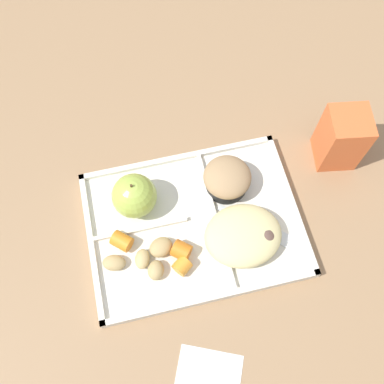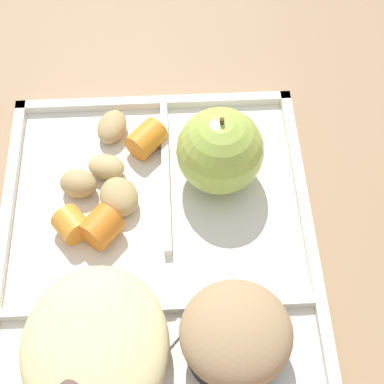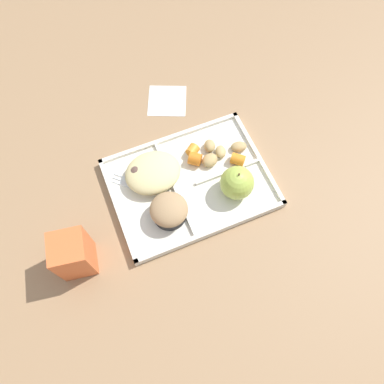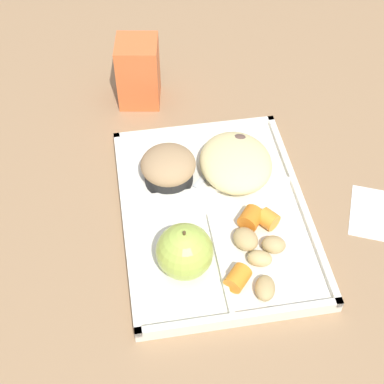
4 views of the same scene
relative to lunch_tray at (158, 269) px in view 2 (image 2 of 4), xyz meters
The scene contains 14 objects.
ground 0.01m from the lunch_tray, 17.18° to the right, with size 6.00×6.00×0.00m, color #997551.
lunch_tray is the anchor object (origin of this frame).
green_apple 0.11m from the lunch_tray, 147.02° to the left, with size 0.07×0.07×0.08m.
bran_muffin 0.09m from the lunch_tray, 38.26° to the left, with size 0.08×0.08×0.05m.
carrot_slice_back 0.08m from the lunch_tray, 116.77° to the right, with size 0.02×0.02×0.02m, color orange.
carrot_slice_large 0.06m from the lunch_tray, 124.23° to the right, with size 0.03×0.03×0.03m, color orange.
carrot_slice_small 0.12m from the lunch_tray, behind, with size 0.02×0.02×0.03m, color orange.
potato_chunk_small 0.10m from the lunch_tray, 155.63° to the right, with size 0.03×0.02×0.02m, color tan.
potato_chunk_browned 0.07m from the lunch_tray, 153.39° to the right, with size 0.04×0.03×0.02m, color tan.
potato_chunk_golden 0.10m from the lunch_tray, 139.24° to the right, with size 0.03×0.02×0.02m, color tan.
potato_chunk_large 0.14m from the lunch_tray, 164.44° to the right, with size 0.04×0.02×0.02m, color tan.
egg_noodle_pile 0.09m from the lunch_tray, 32.32° to the right, with size 0.12×0.10×0.04m, color beige.
meatball_side 0.08m from the lunch_tray, 34.31° to the right, with size 0.03×0.03×0.03m, color brown.
meatball_center 0.09m from the lunch_tray, 26.99° to the right, with size 0.04×0.04×0.04m, color #755B4C.
Camera 2 is at (0.21, 0.02, 0.45)m, focal length 57.37 mm.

